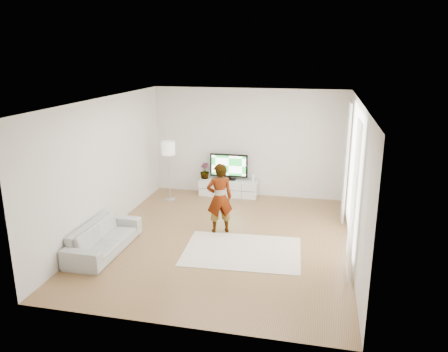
% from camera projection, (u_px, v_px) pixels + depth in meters
% --- Properties ---
extents(floor, '(6.00, 6.00, 0.00)m').
position_uv_depth(floor, '(223.00, 239.00, 8.89)').
color(floor, olive).
rests_on(floor, ground).
extents(ceiling, '(6.00, 6.00, 0.00)m').
position_uv_depth(ceiling, '(223.00, 101.00, 8.12)').
color(ceiling, white).
rests_on(ceiling, wall_back).
extents(wall_left, '(0.02, 6.00, 2.80)m').
position_uv_depth(wall_left, '(105.00, 166.00, 9.02)').
color(wall_left, silver).
rests_on(wall_left, floor).
extents(wall_right, '(0.02, 6.00, 2.80)m').
position_uv_depth(wall_right, '(356.00, 181.00, 7.98)').
color(wall_right, silver).
rests_on(wall_right, floor).
extents(wall_back, '(5.00, 0.02, 2.80)m').
position_uv_depth(wall_back, '(248.00, 143.00, 11.32)').
color(wall_back, silver).
rests_on(wall_back, floor).
extents(wall_front, '(5.00, 0.02, 2.80)m').
position_uv_depth(wall_front, '(172.00, 233.00, 5.69)').
color(wall_front, silver).
rests_on(wall_front, floor).
extents(window, '(0.01, 2.60, 2.50)m').
position_uv_depth(window, '(354.00, 174.00, 8.25)').
color(window, white).
rests_on(window, wall_right).
extents(curtain_near, '(0.04, 0.70, 2.60)m').
position_uv_depth(curtain_near, '(353.00, 201.00, 7.08)').
color(curtain_near, white).
rests_on(curtain_near, floor).
extents(curtain_far, '(0.04, 0.70, 2.60)m').
position_uv_depth(curtain_far, '(346.00, 162.00, 9.52)').
color(curtain_far, white).
rests_on(curtain_far, floor).
extents(media_console, '(1.53, 0.44, 0.43)m').
position_uv_depth(media_console, '(229.00, 188.00, 11.52)').
color(media_console, white).
rests_on(media_console, floor).
extents(television, '(0.99, 0.20, 0.69)m').
position_uv_depth(television, '(229.00, 166.00, 11.38)').
color(television, black).
rests_on(television, media_console).
extents(game_console, '(0.05, 0.15, 0.20)m').
position_uv_depth(game_console, '(254.00, 178.00, 11.29)').
color(game_console, white).
rests_on(game_console, media_console).
extents(potted_plant, '(0.31, 0.31, 0.42)m').
position_uv_depth(potted_plant, '(205.00, 171.00, 11.54)').
color(potted_plant, '#3F7238').
rests_on(potted_plant, media_console).
extents(rug, '(2.29, 1.71, 0.01)m').
position_uv_depth(rug, '(242.00, 251.00, 8.34)').
color(rug, beige).
rests_on(rug, floor).
extents(player, '(0.64, 0.54, 1.49)m').
position_uv_depth(player, '(220.00, 198.00, 9.05)').
color(player, '#334772').
rests_on(player, rug).
extents(sofa, '(0.75, 1.88, 0.55)m').
position_uv_depth(sofa, '(104.00, 238.00, 8.29)').
color(sofa, '#A8A8A3').
rests_on(sofa, floor).
extents(floor_lamp, '(0.34, 0.34, 1.52)m').
position_uv_depth(floor_lamp, '(168.00, 151.00, 10.91)').
color(floor_lamp, silver).
rests_on(floor_lamp, floor).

